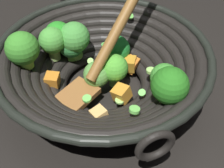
# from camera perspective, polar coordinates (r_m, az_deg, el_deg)

# --- Properties ---
(ground_plane) EXTENTS (4.00, 4.00, 0.00)m
(ground_plane) POSITION_cam_1_polar(r_m,az_deg,el_deg) (0.55, -1.59, -1.32)
(ground_plane) COLOR black
(wok) EXTENTS (0.38, 0.37, 0.24)m
(wok) POSITION_cam_1_polar(r_m,az_deg,el_deg) (0.50, -1.93, 3.92)
(wok) COLOR black
(wok) RESTS_ON ground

